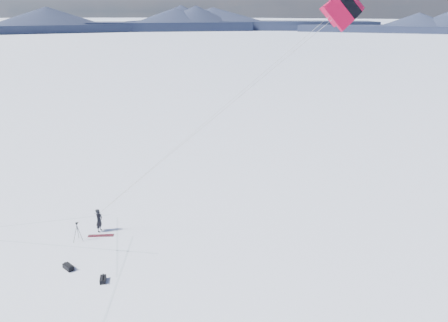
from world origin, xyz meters
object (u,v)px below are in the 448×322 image
Objects in this scene: snowkiter at (100,231)px; gear_bag_b at (103,279)px; tripod at (77,229)px; snowboard at (101,236)px; gear_bag_a at (68,267)px.

gear_bag_b is at bearing -151.10° from snowkiter.
tripod is (-0.26, -1.62, 0.83)m from snowkiter.
snowboard is 1.61m from tripod.
gear_bag_a reaches higher than snowboard.
gear_bag_a is at bearing -174.88° from snowkiter.
snowboard is (0.52, -0.46, 0.02)m from snowkiter.
gear_bag_a is at bearing -128.06° from gear_bag_b.
snowboard is at bearing 41.99° from tripod.
snowkiter is 0.70m from snowboard.
snowkiter is 1.84m from tripod.
tripod is 5.26m from gear_bag_b.
snowkiter is 0.97× the size of snowboard.
snowkiter is 1.24× the size of tripod.
snowkiter reaches higher than gear_bag_a.
tripod reaches higher than snowboard.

